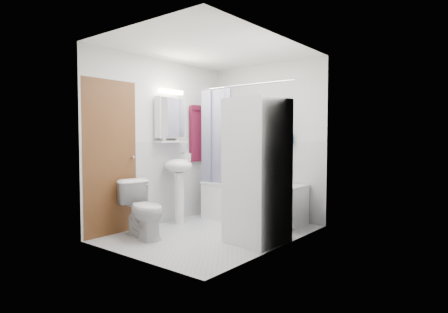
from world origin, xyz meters
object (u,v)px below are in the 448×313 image
Objects in this scene: bathtub at (253,200)px; washer_dryer at (257,171)px; toilet at (144,210)px; sink at (179,176)px.

washer_dryer is at bearing -53.74° from bathtub.
washer_dryer is at bearing -49.79° from toilet.
toilet is (0.20, -0.81, -0.35)m from sink.
washer_dryer reaches higher than bathtub.
washer_dryer reaches higher than toilet.
bathtub is 2.10× the size of toilet.
toilet is at bearing -76.32° from sink.
sink is at bearing 23.75° from toilet.
sink is at bearing -178.50° from washer_dryer.
bathtub is 1.25m from washer_dryer.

